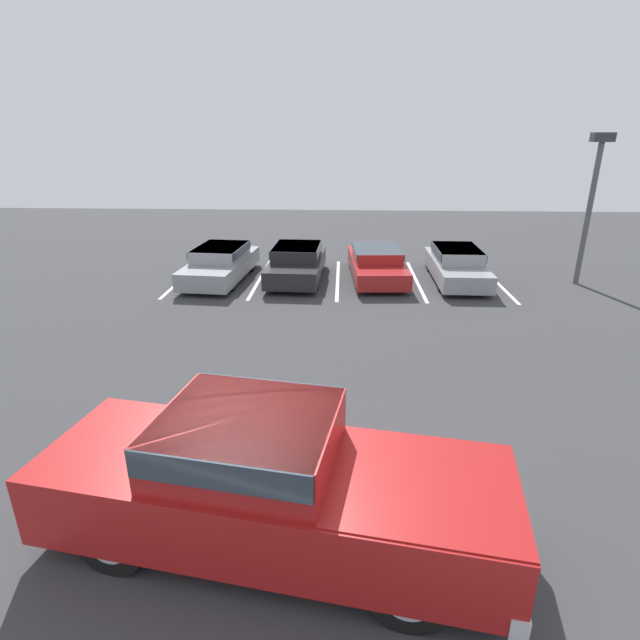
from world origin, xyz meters
TOP-DOWN VIEW (x-y plane):
  - ground_plane at (0.00, 0.00)m, footprint 60.00×60.00m
  - stall_stripe_a at (-4.86, 12.35)m, footprint 0.12×5.39m
  - stall_stripe_b at (-1.93, 12.35)m, footprint 0.12×5.39m
  - stall_stripe_c at (1.00, 12.35)m, footprint 0.12×5.39m
  - stall_stripe_d at (3.93, 12.35)m, footprint 0.12×5.39m
  - stall_stripe_e at (6.86, 12.35)m, footprint 0.12×5.39m
  - pickup_truck at (0.32, -0.49)m, footprint 6.34×3.06m
  - parked_sedan_a at (-3.35, 12.14)m, footprint 2.19×4.77m
  - parked_sedan_b at (-0.52, 12.24)m, footprint 2.00×4.33m
  - parked_sedan_c at (2.45, 12.59)m, footprint 2.12×4.78m
  - parked_sedan_d at (5.37, 12.38)m, footprint 1.78×4.64m
  - light_post at (9.70, 12.19)m, footprint 0.70×0.36m

SIDE VIEW (x-z plane):
  - ground_plane at x=0.00m, z-range 0.00..0.00m
  - stall_stripe_a at x=-4.86m, z-range 0.00..0.01m
  - stall_stripe_b at x=-1.93m, z-range 0.00..0.01m
  - stall_stripe_c at x=1.00m, z-range 0.00..0.01m
  - stall_stripe_d at x=3.93m, z-range 0.00..0.01m
  - stall_stripe_e at x=6.86m, z-range 0.00..0.01m
  - parked_sedan_c at x=2.45m, z-range 0.04..1.19m
  - parked_sedan_d at x=5.37m, z-range 0.04..1.27m
  - parked_sedan_a at x=-3.35m, z-range 0.04..1.29m
  - parked_sedan_b at x=-0.52m, z-range 0.04..1.32m
  - pickup_truck at x=0.32m, z-range 0.00..1.91m
  - light_post at x=9.70m, z-range 0.63..5.81m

